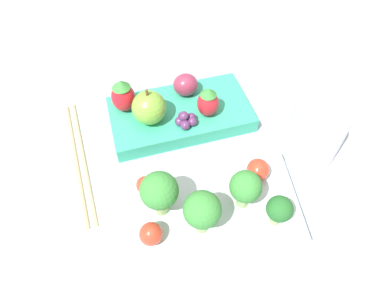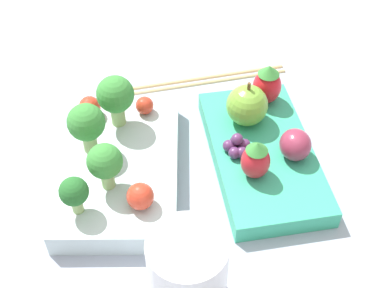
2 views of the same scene
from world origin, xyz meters
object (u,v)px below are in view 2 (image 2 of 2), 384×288
(chopsticks_pair, at_px, (207,79))
(grape_cluster, at_px, (237,146))
(broccoli_floret_0, at_px, (105,163))
(cherry_tomato_2, at_px, (145,105))
(bento_box_savoury, at_px, (120,168))
(plum, at_px, (295,145))
(bento_box_fruit, at_px, (261,152))
(strawberry_1, at_px, (267,84))
(broccoli_floret_3, at_px, (86,124))
(drinking_cup, at_px, (187,274))
(strawberry_0, at_px, (256,160))
(broccoli_floret_1, at_px, (74,193))
(cherry_tomato_0, at_px, (140,196))
(apple, at_px, (247,105))
(cherry_tomato_1, at_px, (90,107))
(broccoli_floret_2, at_px, (115,96))

(chopsticks_pair, bearing_deg, grape_cluster, -173.98)
(broccoli_floret_0, relative_size, cherry_tomato_2, 2.62)
(bento_box_savoury, height_order, plum, plum)
(chopsticks_pair, bearing_deg, bento_box_fruit, -162.43)
(strawberry_1, bearing_deg, bento_box_savoury, 115.90)
(bento_box_fruit, xyz_separation_m, broccoli_floret_3, (0.01, 0.18, 0.05))
(drinking_cup, relative_size, chopsticks_pair, 0.41)
(strawberry_0, xyz_separation_m, grape_cluster, (0.03, 0.01, -0.01))
(broccoli_floret_1, xyz_separation_m, cherry_tomato_0, (0.00, -0.06, -0.01))
(apple, bearing_deg, drinking_cup, 157.61)
(drinking_cup, bearing_deg, apple, -22.39)
(broccoli_floret_1, relative_size, plum, 1.19)
(cherry_tomato_0, bearing_deg, cherry_tomato_2, -3.24)
(bento_box_fruit, distance_m, plum, 0.04)
(apple, bearing_deg, cherry_tomato_1, 83.58)
(strawberry_1, bearing_deg, cherry_tomato_2, 95.27)
(cherry_tomato_1, xyz_separation_m, drinking_cup, (-0.22, -0.09, 0.00))
(broccoli_floret_1, xyz_separation_m, strawberry_0, (0.03, -0.18, -0.01))
(cherry_tomato_1, height_order, strawberry_1, strawberry_1)
(broccoli_floret_2, xyz_separation_m, broccoli_floret_3, (-0.04, 0.03, -0.00))
(broccoli_floret_0, bearing_deg, apple, -60.71)
(broccoli_floret_1, distance_m, cherry_tomato_1, 0.14)
(broccoli_floret_0, height_order, chopsticks_pair, broccoli_floret_0)
(bento_box_savoury, height_order, broccoli_floret_0, broccoli_floret_0)
(broccoli_floret_2, relative_size, chopsticks_pair, 0.30)
(broccoli_floret_1, distance_m, broccoli_floret_2, 0.13)
(cherry_tomato_1, bearing_deg, plum, -109.57)
(plum, bearing_deg, broccoli_floret_0, 98.20)
(broccoli_floret_1, bearing_deg, broccoli_floret_0, -44.86)
(bento_box_savoury, bearing_deg, apple, -70.36)
(broccoli_floret_2, bearing_deg, apple, -91.76)
(broccoli_floret_0, bearing_deg, strawberry_0, -87.79)
(bento_box_fruit, relative_size, strawberry_1, 4.05)
(apple, height_order, plum, apple)
(broccoli_floret_2, bearing_deg, bento_box_fruit, -105.98)
(broccoli_floret_1, xyz_separation_m, grape_cluster, (0.07, -0.16, -0.02))
(broccoli_floret_1, bearing_deg, chopsticks_pair, -34.42)
(bento_box_savoury, xyz_separation_m, chopsticks_pair, (0.15, -0.11, -0.01))
(grape_cluster, bearing_deg, chopsticks_pair, 6.02)
(bento_box_fruit, bearing_deg, broccoli_floret_0, 105.46)
(bento_box_fruit, height_order, strawberry_0, strawberry_0)
(broccoli_floret_1, height_order, grape_cluster, broccoli_floret_1)
(cherry_tomato_1, height_order, grape_cluster, cherry_tomato_1)
(chopsticks_pair, bearing_deg, cherry_tomato_2, 135.88)
(bento_box_fruit, relative_size, plum, 5.71)
(apple, bearing_deg, strawberry_0, 177.09)
(strawberry_0, relative_size, drinking_cup, 0.54)
(cherry_tomato_1, distance_m, strawberry_1, 0.20)
(broccoli_floret_0, xyz_separation_m, broccoli_floret_3, (0.05, 0.02, 0.00))
(cherry_tomato_1, relative_size, grape_cluster, 0.81)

